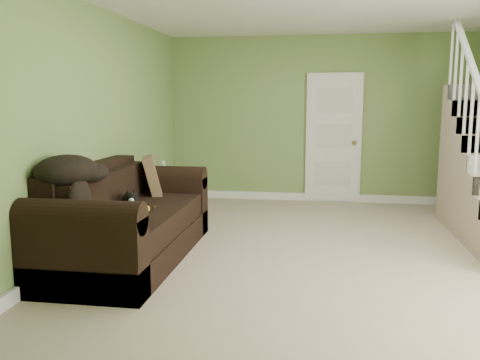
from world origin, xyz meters
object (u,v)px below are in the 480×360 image
(sofa, at_px, (126,223))
(banana, at_px, (146,210))
(cat, at_px, (130,200))
(side_table, at_px, (160,198))

(sofa, relative_size, banana, 11.20)
(cat, height_order, banana, cat)
(sofa, xyz_separation_m, side_table, (-0.21, 1.73, -0.07))
(side_table, bearing_deg, cat, -81.83)
(cat, bearing_deg, side_table, 74.57)
(banana, bearing_deg, side_table, 94.97)
(side_table, relative_size, cat, 1.84)
(cat, distance_m, banana, 0.30)
(banana, bearing_deg, sofa, 142.53)
(sofa, xyz_separation_m, cat, (0.03, 0.03, 0.24))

